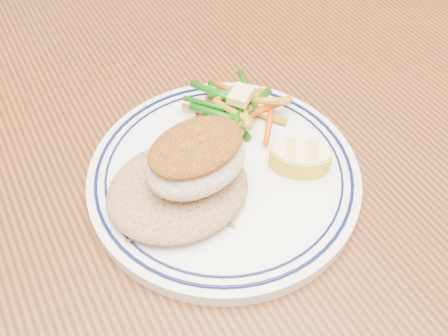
% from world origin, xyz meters
% --- Properties ---
extents(dining_table, '(1.50, 0.90, 0.75)m').
position_xyz_m(dining_table, '(0.00, 0.00, 0.65)').
color(dining_table, '#43200D').
rests_on(dining_table, ground).
extents(plate, '(0.25, 0.25, 0.02)m').
position_xyz_m(plate, '(0.00, -0.01, 0.76)').
color(plate, white).
rests_on(plate, dining_table).
extents(rice_pilaf, '(0.13, 0.11, 0.02)m').
position_xyz_m(rice_pilaf, '(-0.05, -0.01, 0.78)').
color(rice_pilaf, olive).
rests_on(rice_pilaf, plate).
extents(fish_fillet, '(0.10, 0.08, 0.05)m').
position_xyz_m(fish_fillet, '(-0.03, -0.01, 0.81)').
color(fish_fillet, beige).
rests_on(fish_fillet, rice_pilaf).
extents(vegetable_pile, '(0.11, 0.10, 0.03)m').
position_xyz_m(vegetable_pile, '(0.05, 0.05, 0.78)').
color(vegetable_pile, '#C9490A').
rests_on(vegetable_pile, plate).
extents(butter_pat, '(0.03, 0.03, 0.01)m').
position_xyz_m(butter_pat, '(0.05, 0.05, 0.80)').
color(butter_pat, '#EFDE75').
rests_on(butter_pat, vegetable_pile).
extents(lemon_wedge, '(0.07, 0.07, 0.02)m').
position_xyz_m(lemon_wedge, '(0.07, -0.04, 0.78)').
color(lemon_wedge, yellow).
rests_on(lemon_wedge, plate).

